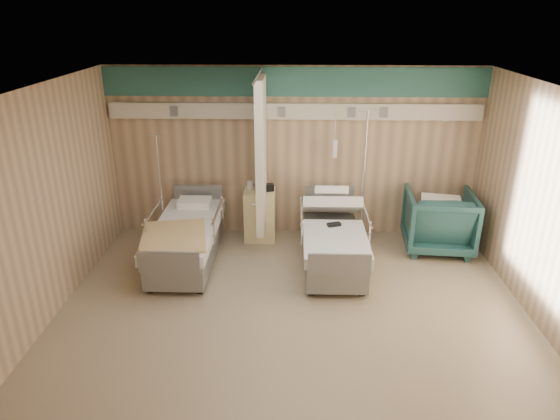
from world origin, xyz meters
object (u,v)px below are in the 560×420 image
at_px(bedside_cabinet, 260,215).
at_px(visitor_armchair, 439,221).
at_px(bed_left, 187,244).
at_px(bed_right, 333,246).
at_px(iv_stand_right, 361,218).
at_px(iv_stand_left, 164,220).

xyz_separation_m(bedside_cabinet, visitor_armchair, (2.86, -0.30, 0.06)).
height_order(bed_left, visitor_armchair, visitor_armchair).
distance_m(bed_right, iv_stand_right, 0.92).
xyz_separation_m(bed_left, bedside_cabinet, (1.05, 0.90, 0.11)).
bearing_deg(bedside_cabinet, bed_right, -38.05).
height_order(visitor_armchair, iv_stand_right, iv_stand_right).
xyz_separation_m(bed_left, iv_stand_left, (-0.54, 0.78, 0.05)).
height_order(bed_left, bedside_cabinet, bedside_cabinet).
xyz_separation_m(bed_right, iv_stand_left, (-2.74, 0.78, 0.05)).
height_order(bed_right, visitor_armchair, visitor_armchair).
distance_m(bed_right, bed_left, 2.20).
relative_size(bedside_cabinet, iv_stand_right, 0.38).
bearing_deg(visitor_armchair, bedside_cabinet, -1.06).
relative_size(bed_right, iv_stand_right, 0.98).
bearing_deg(bedside_cabinet, bed_left, -139.40).
height_order(bed_left, iv_stand_left, iv_stand_left).
height_order(bed_right, iv_stand_left, iv_stand_left).
bearing_deg(iv_stand_left, bed_left, -55.37).
distance_m(bed_left, iv_stand_right, 2.81).
distance_m(bed_right, visitor_armchair, 1.82).
xyz_separation_m(bed_right, visitor_armchair, (1.71, 0.60, 0.17)).
relative_size(bed_right, bed_left, 1.00).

